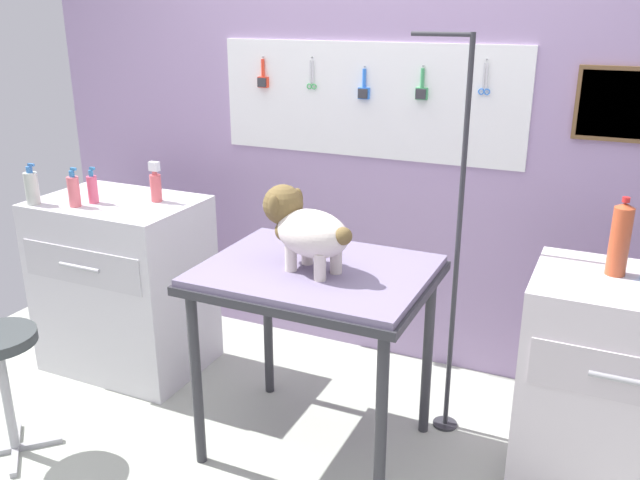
{
  "coord_description": "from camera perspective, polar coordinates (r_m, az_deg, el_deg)",
  "views": [
    {
      "loc": [
        1.13,
        -1.91,
        1.82
      ],
      "look_at": [
        0.08,
        0.36,
        0.94
      ],
      "focal_mm": 37.59,
      "sensor_mm": 36.0,
      "label": 1
    }
  ],
  "objects": [
    {
      "name": "rear_wall_panel",
      "position": [
        3.45,
        5.27,
        8.17
      ],
      "size": [
        4.0,
        0.11,
        2.3
      ],
      "color": "#A288B3",
      "rests_on": "ground"
    },
    {
      "name": "grooming_table",
      "position": [
        2.69,
        -0.35,
        -4.03
      ],
      "size": [
        0.91,
        0.72,
        0.84
      ],
      "color": "#2D2D33",
      "rests_on": "ground"
    },
    {
      "name": "grooming_arm",
      "position": [
        2.87,
        11.4,
        -1.72
      ],
      "size": [
        0.3,
        0.11,
        1.73
      ],
      "color": "#2D2D33",
      "rests_on": "ground"
    },
    {
      "name": "dog",
      "position": [
        2.59,
        -1.4,
        1.09
      ],
      "size": [
        0.44,
        0.28,
        0.32
      ],
      "color": "silver",
      "rests_on": "grooming_table"
    },
    {
      "name": "counter_left",
      "position": [
        3.63,
        -16.3,
        -3.63
      ],
      "size": [
        0.8,
        0.58,
        0.91
      ],
      "color": "silver",
      "rests_on": "ground"
    },
    {
      "name": "cabinet_right",
      "position": [
        2.83,
        23.86,
        -11.6
      ],
      "size": [
        0.68,
        0.54,
        0.89
      ],
      "color": "silver",
      "rests_on": "ground"
    },
    {
      "name": "stool",
      "position": [
        3.08,
        -25.62,
        -9.03
      ],
      "size": [
        0.32,
        0.32,
        0.56
      ],
      "color": "#9E9EA3",
      "rests_on": "ground"
    },
    {
      "name": "spray_bottle_short",
      "position": [
        3.42,
        -20.22,
        3.95
      ],
      "size": [
        0.06,
        0.06,
        0.19
      ],
      "color": "#D9626A",
      "rests_on": "counter_left"
    },
    {
      "name": "detangler_spray",
      "position": [
        3.53,
        -23.33,
        4.12
      ],
      "size": [
        0.07,
        0.07,
        0.2
      ],
      "color": "#B2B8AD",
      "rests_on": "counter_left"
    },
    {
      "name": "spray_bottle_tall",
      "position": [
        3.45,
        -18.79,
        4.16
      ],
      "size": [
        0.05,
        0.05,
        0.18
      ],
      "color": "#DB526F",
      "rests_on": "counter_left"
    },
    {
      "name": "shampoo_bottle",
      "position": [
        3.39,
        -13.82,
        4.59
      ],
      "size": [
        0.05,
        0.05,
        0.2
      ],
      "color": "#D2575C",
      "rests_on": "counter_left"
    },
    {
      "name": "soda_bottle",
      "position": [
        2.65,
        24.18,
        0.09
      ],
      "size": [
        0.07,
        0.07,
        0.29
      ],
      "color": "#B94A28",
      "rests_on": "cabinet_right"
    }
  ]
}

